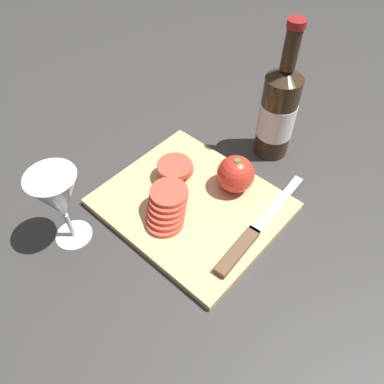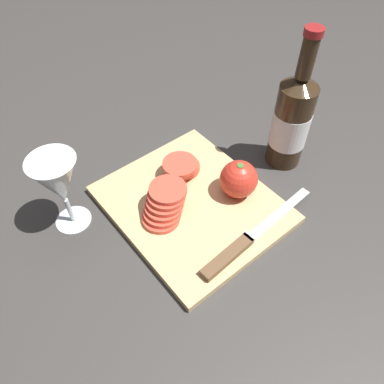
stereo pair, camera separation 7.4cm
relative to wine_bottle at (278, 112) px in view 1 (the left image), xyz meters
The scene contains 8 objects.
ground_plane 0.27m from the wine_bottle, 107.07° to the right, with size 3.00×3.00×0.00m, color #383533.
cutting_board 0.27m from the wine_bottle, 95.12° to the right, with size 0.34×0.30×0.02m.
wine_bottle is the anchor object (origin of this frame).
wine_glass 0.48m from the wine_bottle, 107.67° to the right, with size 0.09×0.09×0.17m.
whole_tomato 0.17m from the wine_bottle, 84.24° to the right, with size 0.08×0.08×0.08m.
knife 0.30m from the wine_bottle, 65.49° to the right, with size 0.04×0.30×0.01m.
tomato_slice_stack_near 0.32m from the wine_bottle, 96.21° to the right, with size 0.09×0.10×0.06m.
tomato_slice_stack_far 0.25m from the wine_bottle, 115.22° to the right, with size 0.09×0.09×0.04m.
Camera 1 is at (0.37, -0.37, 0.60)m, focal length 35.00 mm.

